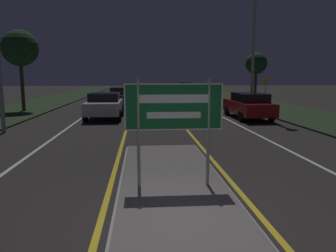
{
  "coord_description": "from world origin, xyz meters",
  "views": [
    {
      "loc": [
        -0.68,
        -5.07,
        2.46
      ],
      "look_at": [
        0.0,
        3.24,
        1.18
      ],
      "focal_mm": 35.0,
      "sensor_mm": 36.0,
      "label": 1
    }
  ],
  "objects_px": {
    "streetlight_right_near": "(255,1)",
    "car_approaching_1": "(121,96)",
    "car_approaching_0": "(105,105)",
    "car_receding_0": "(248,105)",
    "warning_sign": "(265,89)",
    "car_receding_2": "(195,90)",
    "car_receding_3": "(184,87)",
    "car_receding_1": "(179,96)",
    "highway_sign": "(174,112)"
  },
  "relations": [
    {
      "from": "car_receding_2",
      "to": "warning_sign",
      "type": "relative_size",
      "value": 1.75
    },
    {
      "from": "car_receding_3",
      "to": "car_receding_1",
      "type": "bearing_deg",
      "value": -98.37
    },
    {
      "from": "car_receding_1",
      "to": "car_receding_2",
      "type": "xyz_separation_m",
      "value": [
        3.17,
        11.49,
        0.01
      ]
    },
    {
      "from": "car_receding_0",
      "to": "car_approaching_1",
      "type": "bearing_deg",
      "value": 130.78
    },
    {
      "from": "car_receding_1",
      "to": "warning_sign",
      "type": "xyz_separation_m",
      "value": [
        6.11,
        -3.65,
        0.73
      ]
    },
    {
      "from": "car_receding_3",
      "to": "warning_sign",
      "type": "bearing_deg",
      "value": -84.26
    },
    {
      "from": "car_receding_1",
      "to": "car_approaching_0",
      "type": "distance_m",
      "value": 10.23
    },
    {
      "from": "car_receding_0",
      "to": "car_approaching_0",
      "type": "height_order",
      "value": "car_approaching_0"
    },
    {
      "from": "car_receding_0",
      "to": "car_receding_2",
      "type": "height_order",
      "value": "car_receding_0"
    },
    {
      "from": "car_receding_1",
      "to": "car_approaching_0",
      "type": "xyz_separation_m",
      "value": [
        -5.37,
        -8.71,
        0.03
      ]
    },
    {
      "from": "highway_sign",
      "to": "streetlight_right_near",
      "type": "bearing_deg",
      "value": 64.76
    },
    {
      "from": "highway_sign",
      "to": "car_receding_3",
      "type": "xyz_separation_m",
      "value": [
        5.97,
        44.2,
        -0.93
      ]
    },
    {
      "from": "car_receding_2",
      "to": "warning_sign",
      "type": "bearing_deg",
      "value": -79.01
    },
    {
      "from": "streetlight_right_near",
      "to": "car_receding_3",
      "type": "relative_size",
      "value": 2.61
    },
    {
      "from": "car_approaching_1",
      "to": "car_receding_0",
      "type": "bearing_deg",
      "value": -49.22
    },
    {
      "from": "car_receding_2",
      "to": "highway_sign",
      "type": "bearing_deg",
      "value": -100.01
    },
    {
      "from": "car_approaching_0",
      "to": "car_receding_0",
      "type": "bearing_deg",
      "value": -3.96
    },
    {
      "from": "car_receding_0",
      "to": "warning_sign",
      "type": "relative_size",
      "value": 2.07
    },
    {
      "from": "car_receding_3",
      "to": "warning_sign",
      "type": "relative_size",
      "value": 1.77
    },
    {
      "from": "car_receding_1",
      "to": "car_approaching_0",
      "type": "bearing_deg",
      "value": -121.66
    },
    {
      "from": "car_approaching_0",
      "to": "warning_sign",
      "type": "xyz_separation_m",
      "value": [
        11.48,
        5.06,
        0.7
      ]
    },
    {
      "from": "warning_sign",
      "to": "car_receding_2",
      "type": "bearing_deg",
      "value": 100.99
    },
    {
      "from": "car_approaching_1",
      "to": "warning_sign",
      "type": "xyz_separation_m",
      "value": [
        11.08,
        -3.54,
        0.71
      ]
    },
    {
      "from": "car_receding_3",
      "to": "car_approaching_1",
      "type": "bearing_deg",
      "value": -109.77
    },
    {
      "from": "car_receding_3",
      "to": "car_approaching_0",
      "type": "relative_size",
      "value": 1.02
    },
    {
      "from": "streetlight_right_near",
      "to": "car_approaching_1",
      "type": "distance_m",
      "value": 13.12
    },
    {
      "from": "streetlight_right_near",
      "to": "car_receding_0",
      "type": "height_order",
      "value": "streetlight_right_near"
    },
    {
      "from": "car_receding_2",
      "to": "warning_sign",
      "type": "xyz_separation_m",
      "value": [
        2.94,
        -15.13,
        0.71
      ]
    },
    {
      "from": "highway_sign",
      "to": "car_approaching_1",
      "type": "distance_m",
      "value": 21.05
    },
    {
      "from": "streetlight_right_near",
      "to": "car_approaching_1",
      "type": "height_order",
      "value": "streetlight_right_near"
    },
    {
      "from": "streetlight_right_near",
      "to": "car_receding_2",
      "type": "bearing_deg",
      "value": 91.14
    },
    {
      "from": "warning_sign",
      "to": "car_approaching_1",
      "type": "bearing_deg",
      "value": 162.28
    },
    {
      "from": "car_receding_2",
      "to": "car_approaching_1",
      "type": "bearing_deg",
      "value": -125.07
    },
    {
      "from": "car_approaching_0",
      "to": "car_approaching_1",
      "type": "relative_size",
      "value": 0.92
    },
    {
      "from": "highway_sign",
      "to": "streetlight_right_near",
      "type": "relative_size",
      "value": 0.21
    },
    {
      "from": "car_approaching_0",
      "to": "car_approaching_1",
      "type": "xyz_separation_m",
      "value": [
        0.4,
        8.6,
        -0.02
      ]
    },
    {
      "from": "highway_sign",
      "to": "car_receding_1",
      "type": "bearing_deg",
      "value": 83.04
    },
    {
      "from": "highway_sign",
      "to": "car_receding_2",
      "type": "height_order",
      "value": "highway_sign"
    },
    {
      "from": "car_receding_0",
      "to": "warning_sign",
      "type": "bearing_deg",
      "value": 60.73
    },
    {
      "from": "car_receding_0",
      "to": "car_receding_2",
      "type": "bearing_deg",
      "value": 89.39
    },
    {
      "from": "car_receding_2",
      "to": "car_receding_3",
      "type": "height_order",
      "value": "car_receding_3"
    },
    {
      "from": "highway_sign",
      "to": "car_receding_0",
      "type": "bearing_deg",
      "value": 64.79
    },
    {
      "from": "highway_sign",
      "to": "warning_sign",
      "type": "relative_size",
      "value": 0.98
    },
    {
      "from": "car_receding_0",
      "to": "warning_sign",
      "type": "distance_m",
      "value": 6.5
    },
    {
      "from": "car_receding_3",
      "to": "car_approaching_1",
      "type": "height_order",
      "value": "car_approaching_1"
    },
    {
      "from": "car_receding_2",
      "to": "warning_sign",
      "type": "height_order",
      "value": "warning_sign"
    },
    {
      "from": "car_receding_3",
      "to": "car_approaching_1",
      "type": "relative_size",
      "value": 0.94
    },
    {
      "from": "car_receding_2",
      "to": "car_receding_3",
      "type": "bearing_deg",
      "value": 88.84
    },
    {
      "from": "car_receding_2",
      "to": "car_approaching_0",
      "type": "relative_size",
      "value": 1.01
    },
    {
      "from": "car_receding_3",
      "to": "car_approaching_0",
      "type": "xyz_separation_m",
      "value": [
        -8.78,
        -31.91,
        0.01
      ]
    }
  ]
}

